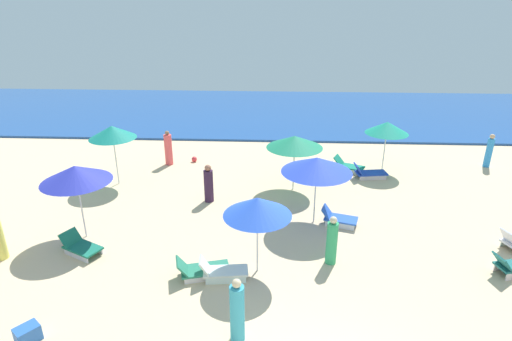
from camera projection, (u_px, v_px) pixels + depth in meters
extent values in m
cube|color=#214D96|center=(294.00, 112.00, 29.69)|extent=(60.00, 13.35, 0.12)
cylinder|color=silver|center=(82.00, 210.00, 13.87)|extent=(0.05, 0.05, 2.04)
cone|color=#2A32AE|center=(75.00, 174.00, 13.38)|extent=(2.24, 2.24, 0.54)
cube|color=silver|center=(76.00, 256.00, 13.00)|extent=(0.97, 0.52, 0.20)
cube|color=silver|center=(91.00, 247.00, 13.45)|extent=(0.97, 0.52, 0.20)
cube|color=#186F55|center=(83.00, 248.00, 13.18)|extent=(1.36, 1.13, 0.06)
cube|color=#186F55|center=(70.00, 238.00, 13.35)|extent=(0.59, 0.71, 0.43)
cube|color=silver|center=(512.00, 265.00, 12.51)|extent=(1.21, 0.34, 0.25)
cube|color=#206866|center=(502.00, 262.00, 12.04)|extent=(0.50, 0.62, 0.45)
cube|color=silver|center=(510.00, 238.00, 13.25)|extent=(0.53, 0.67, 0.51)
cylinder|color=silver|center=(294.00, 169.00, 17.46)|extent=(0.05, 0.05, 1.86)
cone|color=#1B7F59|center=(295.00, 142.00, 17.01)|extent=(2.32, 2.32, 0.49)
cylinder|color=silver|center=(257.00, 244.00, 12.11)|extent=(0.05, 0.05, 1.86)
cone|color=blue|center=(257.00, 207.00, 11.65)|extent=(1.95, 1.95, 0.55)
cube|color=silver|center=(226.00, 280.00, 11.84)|extent=(1.15, 0.18, 0.22)
cube|color=silver|center=(226.00, 270.00, 12.28)|extent=(1.15, 0.18, 0.22)
cube|color=silver|center=(226.00, 271.00, 12.01)|extent=(1.34, 0.71, 0.06)
cube|color=silver|center=(205.00, 266.00, 11.89)|extent=(0.36, 0.57, 0.46)
cube|color=silver|center=(207.00, 278.00, 11.95)|extent=(1.22, 0.38, 0.19)
cube|color=silver|center=(204.00, 267.00, 12.46)|extent=(1.22, 0.38, 0.19)
cube|color=#28785B|center=(205.00, 269.00, 12.16)|extent=(1.52, 1.01, 0.06)
cube|color=#28785B|center=(182.00, 266.00, 11.95)|extent=(0.48, 0.69, 0.42)
cylinder|color=silver|center=(315.00, 197.00, 14.83)|extent=(0.05, 0.05, 1.95)
cone|color=blue|center=(317.00, 165.00, 14.35)|extent=(2.46, 2.46, 0.53)
cube|color=silver|center=(339.00, 226.00, 14.71)|extent=(0.99, 0.34, 0.21)
cube|color=silver|center=(342.00, 219.00, 15.16)|extent=(0.99, 0.34, 0.21)
cube|color=blue|center=(341.00, 219.00, 14.88)|extent=(1.27, 0.92, 0.06)
cube|color=blue|center=(327.00, 212.00, 14.98)|extent=(0.48, 0.65, 0.40)
cylinder|color=silver|center=(116.00, 161.00, 17.94)|extent=(0.05, 0.05, 2.08)
cone|color=#157F6F|center=(112.00, 132.00, 17.44)|extent=(1.96, 1.96, 0.53)
cylinder|color=silver|center=(384.00, 152.00, 19.37)|extent=(0.05, 0.05, 1.83)
cone|color=#168D72|center=(387.00, 128.00, 18.92)|extent=(1.94, 1.94, 0.53)
cube|color=silver|center=(349.00, 171.00, 19.37)|extent=(1.03, 0.51, 0.20)
cube|color=silver|center=(352.00, 167.00, 19.81)|extent=(1.03, 0.51, 0.20)
cube|color=#167A62|center=(350.00, 167.00, 19.54)|extent=(1.39, 1.10, 0.06)
cube|color=#167A62|center=(339.00, 160.00, 19.71)|extent=(0.62, 0.72, 0.45)
cube|color=silver|center=(373.00, 178.00, 18.63)|extent=(1.22, 0.22, 0.20)
cube|color=silver|center=(369.00, 173.00, 19.12)|extent=(1.22, 0.22, 0.20)
cube|color=#1F41B5|center=(371.00, 173.00, 18.83)|extent=(1.44, 0.82, 0.06)
cube|color=#1F41B5|center=(358.00, 169.00, 18.69)|extent=(0.38, 0.64, 0.46)
cylinder|color=teal|center=(237.00, 314.00, 9.67)|extent=(0.49, 0.49, 1.51)
sphere|color=beige|center=(237.00, 283.00, 9.34)|extent=(0.21, 0.21, 0.21)
cylinder|color=#2F8AD8|center=(489.00, 153.00, 19.91)|extent=(0.37, 0.37, 1.41)
sphere|color=tan|center=(492.00, 137.00, 19.60)|extent=(0.23, 0.23, 0.23)
cylinder|color=#331E39|center=(209.00, 186.00, 16.50)|extent=(0.45, 0.45, 1.31)
sphere|color=#9C644E|center=(208.00, 168.00, 16.21)|extent=(0.25, 0.25, 0.25)
cylinder|color=#2F9F64|center=(332.00, 243.00, 12.58)|extent=(0.45, 0.45, 1.37)
sphere|color=beige|center=(334.00, 220.00, 12.29)|extent=(0.22, 0.22, 0.22)
cylinder|color=#F45457|center=(168.00, 150.00, 20.18)|extent=(0.45, 0.45, 1.50)
sphere|color=#8F6A4C|center=(167.00, 133.00, 19.86)|extent=(0.20, 0.20, 0.20)
sphere|color=red|center=(194.00, 159.00, 20.71)|extent=(0.27, 0.27, 0.27)
cube|color=blue|center=(28.00, 334.00, 9.83)|extent=(0.63, 0.66, 0.40)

